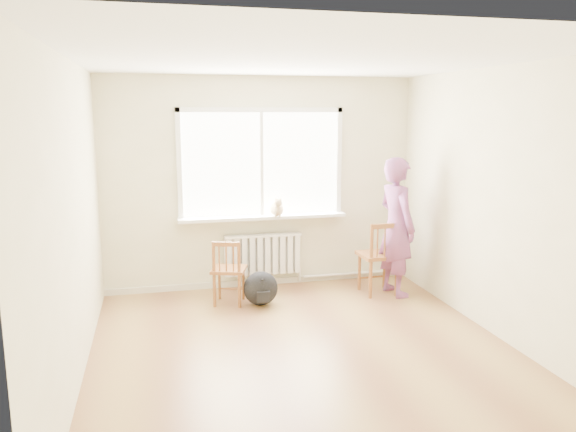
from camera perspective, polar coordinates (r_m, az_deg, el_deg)
floor at (r=5.46m, az=1.90°, el=-13.85°), size 4.50×4.50×0.00m
ceiling at (r=4.99m, az=2.10°, el=15.67°), size 4.50×4.50×0.00m
back_wall at (r=7.22m, az=-2.75°, el=3.33°), size 4.00×0.01×2.70m
window at (r=7.17m, az=-2.73°, el=5.78°), size 2.12×0.05×1.42m
windowsill at (r=7.18m, az=-2.55°, el=-0.10°), size 2.15×0.22×0.04m
radiator at (r=7.30m, az=-2.55°, el=-3.86°), size 1.00×0.12×0.55m
heating_pipe at (r=7.75m, az=6.59°, el=-5.83°), size 1.40×0.04×0.04m
baseboard at (r=7.48m, az=-2.64°, el=-6.68°), size 4.00×0.03×0.08m
chair_left at (r=6.68m, az=-6.09°, el=-5.68°), size 0.48×0.47×0.79m
chair_right at (r=7.09m, az=9.32°, el=-4.20°), size 0.48×0.46×0.93m
person at (r=7.04m, az=10.97°, el=-1.08°), size 0.51×0.69×1.72m
cat at (r=7.11m, az=-1.14°, el=0.83°), size 0.19×0.39×0.26m
backpack at (r=6.68m, az=-2.79°, el=-7.35°), size 0.46×0.38×0.41m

